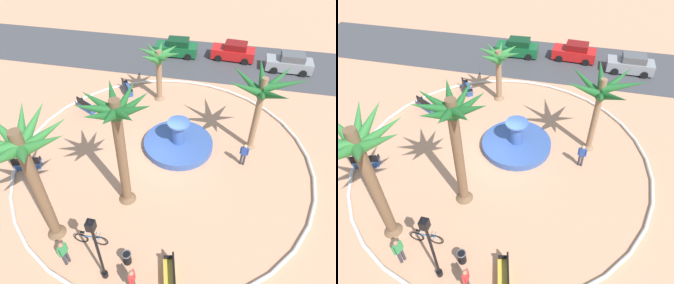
% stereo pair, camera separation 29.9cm
% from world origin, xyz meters
% --- Properties ---
extents(ground_plane, '(80.00, 80.00, 0.00)m').
position_xyz_m(ground_plane, '(0.00, 0.00, 0.00)').
color(ground_plane, tan).
extents(plaza_curb, '(18.53, 18.53, 0.20)m').
position_xyz_m(plaza_curb, '(0.00, 0.00, 0.10)').
color(plaza_curb, silver).
rests_on(plaza_curb, ground).
extents(street_asphalt, '(48.00, 8.00, 0.03)m').
position_xyz_m(street_asphalt, '(0.00, 13.67, 0.01)').
color(street_asphalt, '#424247').
rests_on(street_asphalt, ground).
extents(fountain, '(4.53, 4.53, 2.04)m').
position_xyz_m(fountain, '(0.73, 1.16, 0.30)').
color(fountain, '#38569E').
rests_on(fountain, ground).
extents(palm_tree_near_fountain, '(4.03, 4.15, 6.99)m').
position_xyz_m(palm_tree_near_fountain, '(-4.10, -6.49, 5.36)').
color(palm_tree_near_fountain, brown).
rests_on(palm_tree_near_fountain, ground).
extents(palm_tree_by_curb, '(3.52, 3.49, 6.90)m').
position_xyz_m(palm_tree_by_curb, '(-1.24, -3.70, 5.17)').
color(palm_tree_by_curb, brown).
rests_on(palm_tree_by_curb, ground).
extents(palm_tree_mid_plaza, '(4.59, 4.62, 5.44)m').
position_xyz_m(palm_tree_mid_plaza, '(5.41, 2.15, 4.26)').
color(palm_tree_mid_plaza, '#8E6B4C').
rests_on(palm_tree_mid_plaza, ground).
extents(palm_tree_far_side, '(3.32, 3.21, 4.35)m').
position_xyz_m(palm_tree_far_side, '(-1.79, 6.38, 3.29)').
color(palm_tree_far_side, '#8E6B4C').
rests_on(palm_tree_far_side, ground).
extents(bench_east, '(0.89, 1.67, 1.00)m').
position_xyz_m(bench_east, '(2.02, -7.64, 0.35)').
color(bench_east, gold).
rests_on(bench_east, ground).
extents(bench_west, '(1.31, 1.61, 1.00)m').
position_xyz_m(bench_west, '(-4.54, 6.68, 0.35)').
color(bench_west, '#335BA8').
rests_on(bench_west, ground).
extents(bench_north, '(1.64, 1.21, 1.00)m').
position_xyz_m(bench_north, '(-6.79, 3.67, 0.35)').
color(bench_north, '#335BA8').
rests_on(bench_north, ground).
extents(bench_southeast, '(1.68, 0.99, 1.00)m').
position_xyz_m(bench_southeast, '(-7.89, -2.71, 0.35)').
color(bench_southeast, '#335BA8').
rests_on(bench_southeast, ground).
extents(lamppost, '(0.32, 0.32, 4.45)m').
position_xyz_m(lamppost, '(-0.89, -8.10, 2.60)').
color(lamppost, black).
rests_on(lamppost, ground).
extents(trash_bin, '(0.46, 0.46, 0.73)m').
position_xyz_m(trash_bin, '(-0.11, -7.24, 0.39)').
color(trash_bin, black).
rests_on(trash_bin, ground).
extents(bicycle_red_frame, '(1.72, 0.44, 0.94)m').
position_xyz_m(bicycle_red_frame, '(-2.10, -6.69, 0.38)').
color(bicycle_red_frame, black).
rests_on(bicycle_red_frame, ground).
extents(person_cyclist_helmet, '(0.22, 0.53, 1.63)m').
position_xyz_m(person_cyclist_helmet, '(0.54, -8.39, 0.91)').
color(person_cyclist_helmet, '#33333D').
rests_on(person_cyclist_helmet, ground).
extents(person_cyclist_photo, '(0.31, 0.50, 1.68)m').
position_xyz_m(person_cyclist_photo, '(-2.84, -7.86, 0.94)').
color(person_cyclist_photo, '#33333D').
rests_on(person_cyclist_photo, ground).
extents(person_pedestrian_stroll, '(0.52, 0.26, 1.63)m').
position_xyz_m(person_pedestrian_stroll, '(4.92, 0.39, 0.91)').
color(person_pedestrian_stroll, '#33333D').
rests_on(person_pedestrian_stroll, ground).
extents(parked_car_leftmost, '(4.07, 2.06, 1.67)m').
position_xyz_m(parked_car_leftmost, '(-1.88, 14.09, 0.78)').
color(parked_car_leftmost, '#145B2D').
rests_on(parked_car_leftmost, ground).
extents(parked_car_second, '(4.10, 2.12, 1.67)m').
position_xyz_m(parked_car_second, '(3.55, 14.40, 0.78)').
color(parked_car_second, red).
rests_on(parked_car_second, ground).
extents(parked_car_third, '(4.03, 1.98, 1.67)m').
position_xyz_m(parked_car_third, '(8.56, 13.18, 0.78)').
color(parked_car_third, gray).
rests_on(parked_car_third, ground).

